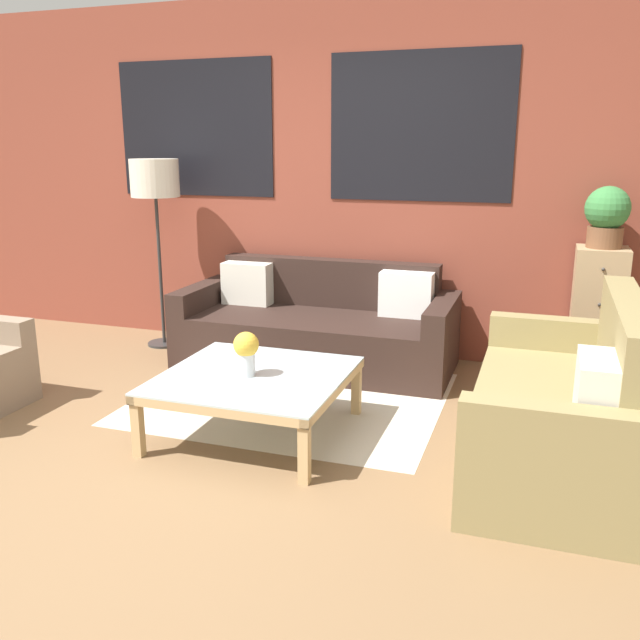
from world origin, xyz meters
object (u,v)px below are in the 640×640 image
(floor_lamp, at_px, (155,185))
(flower_vase, at_px, (246,350))
(drawer_cabinet, at_px, (596,316))
(potted_plant, at_px, (607,215))
(coffee_table, at_px, (254,381))
(settee_vintage, at_px, (563,412))
(couch_dark, at_px, (318,329))

(floor_lamp, bearing_deg, flower_vase, -45.39)
(floor_lamp, relative_size, drawer_cabinet, 1.59)
(drawer_cabinet, relative_size, potted_plant, 2.32)
(coffee_table, relative_size, potted_plant, 2.48)
(coffee_table, relative_size, flower_vase, 4.02)
(settee_vintage, height_order, floor_lamp, floor_lamp)
(couch_dark, height_order, floor_lamp, floor_lamp)
(settee_vintage, relative_size, drawer_cabinet, 1.73)
(drawer_cabinet, height_order, flower_vase, drawer_cabinet)
(couch_dark, height_order, coffee_table, couch_dark)
(couch_dark, distance_m, flower_vase, 1.44)
(floor_lamp, bearing_deg, settee_vintage, -22.43)
(drawer_cabinet, distance_m, flower_vase, 2.57)
(settee_vintage, height_order, potted_plant, potted_plant)
(coffee_table, relative_size, floor_lamp, 0.67)
(drawer_cabinet, xyz_separation_m, flower_vase, (-1.96, -1.66, 0.04))
(coffee_table, xyz_separation_m, drawer_cabinet, (1.93, 1.62, 0.16))
(coffee_table, bearing_deg, potted_plant, 39.96)
(settee_vintage, relative_size, floor_lamp, 1.09)
(couch_dark, bearing_deg, potted_plant, 6.77)
(settee_vintage, relative_size, potted_plant, 4.02)
(settee_vintage, height_order, drawer_cabinet, drawer_cabinet)
(couch_dark, height_order, flower_vase, couch_dark)
(settee_vintage, distance_m, drawer_cabinet, 1.52)
(drawer_cabinet, distance_m, potted_plant, 0.71)
(potted_plant, height_order, flower_vase, potted_plant)
(coffee_table, bearing_deg, couch_dark, 93.32)
(coffee_table, distance_m, floor_lamp, 2.33)
(couch_dark, xyz_separation_m, floor_lamp, (-1.42, 0.07, 1.07))
(floor_lamp, bearing_deg, couch_dark, -2.95)
(potted_plant, distance_m, flower_vase, 2.66)
(coffee_table, height_order, flower_vase, flower_vase)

